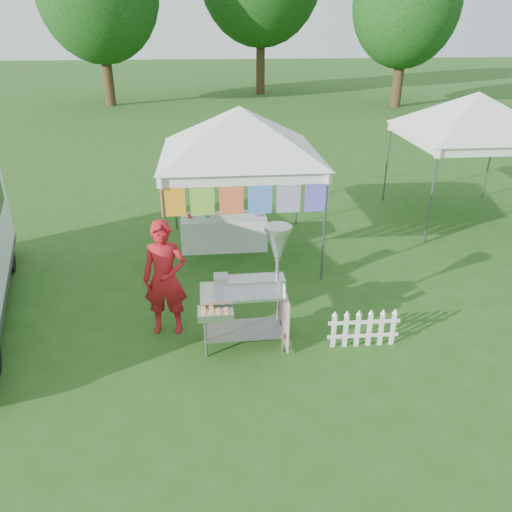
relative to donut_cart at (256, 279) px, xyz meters
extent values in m
plane|color=#264F16|center=(0.01, -0.14, -1.11)|extent=(120.00, 120.00, 0.00)
cylinder|color=#59595E|center=(-1.41, 1.94, -0.06)|extent=(0.04, 0.04, 2.10)
cylinder|color=#59595E|center=(1.43, 1.94, -0.06)|extent=(0.04, 0.04, 2.10)
cylinder|color=#59595E|center=(-1.41, 4.78, -0.06)|extent=(0.04, 0.04, 2.10)
cylinder|color=#59595E|center=(1.43, 4.78, -0.06)|extent=(0.04, 0.04, 2.10)
cube|color=white|center=(0.01, 1.94, 0.89)|extent=(3.00, 0.03, 0.22)
cube|color=white|center=(0.01, 4.78, 0.89)|extent=(3.00, 0.03, 0.22)
pyramid|color=white|center=(0.01, 3.36, 1.89)|extent=(4.24, 4.24, 0.90)
cylinder|color=#59595E|center=(0.01, 1.94, 0.97)|extent=(3.00, 0.03, 0.03)
cube|color=orange|center=(-1.24, 1.94, 0.62)|extent=(0.42, 0.01, 0.70)
cube|color=#178D33|center=(-0.74, 1.94, 0.62)|extent=(0.42, 0.01, 0.70)
cube|color=#F51B3E|center=(-0.24, 1.94, 0.62)|extent=(0.42, 0.01, 0.70)
cube|color=#173ABF|center=(0.26, 1.94, 0.62)|extent=(0.42, 0.01, 0.70)
cube|color=#35CAC2|center=(0.76, 1.94, 0.62)|extent=(0.42, 0.01, 0.70)
cube|color=purple|center=(1.26, 1.94, 0.62)|extent=(0.42, 0.01, 0.70)
cylinder|color=#59595E|center=(4.09, 3.44, -0.06)|extent=(0.04, 0.04, 2.10)
cylinder|color=#59595E|center=(4.09, 6.28, -0.06)|extent=(0.04, 0.04, 2.10)
cylinder|color=#59595E|center=(6.93, 6.28, -0.06)|extent=(0.04, 0.04, 2.10)
cube|color=white|center=(5.51, 3.44, 0.89)|extent=(3.00, 0.03, 0.22)
cube|color=white|center=(5.51, 6.28, 0.89)|extent=(3.00, 0.03, 0.22)
pyramid|color=white|center=(5.51, 4.86, 1.89)|extent=(4.24, 4.24, 0.90)
cylinder|color=#59595E|center=(5.51, 3.44, 0.97)|extent=(3.00, 0.03, 0.03)
cylinder|color=#3E2D16|center=(-5.99, 23.86, 0.87)|extent=(0.56, 0.56, 3.96)
cylinder|color=#3E2D16|center=(3.01, 27.86, 1.31)|extent=(0.56, 0.56, 4.84)
cylinder|color=#3E2D16|center=(10.01, 21.86, 0.65)|extent=(0.56, 0.56, 3.52)
ellipsoid|color=#25611B|center=(10.01, 21.86, 4.09)|extent=(5.60, 5.60, 6.44)
cylinder|color=gray|center=(-0.76, -0.26, -0.65)|extent=(0.04, 0.04, 0.92)
cylinder|color=gray|center=(0.37, -0.24, -0.65)|extent=(0.04, 0.04, 0.92)
cylinder|color=gray|center=(-0.76, 0.26, -0.65)|extent=(0.04, 0.04, 0.92)
cylinder|color=gray|center=(0.36, 0.27, -0.65)|extent=(0.04, 0.04, 0.92)
cube|color=gray|center=(-0.20, 0.01, -0.86)|extent=(1.17, 0.60, 0.02)
cube|color=#B7B7BC|center=(-0.20, 0.01, -0.19)|extent=(1.23, 0.63, 0.04)
cube|color=#B7B7BC|center=(-0.02, 0.06, -0.10)|extent=(0.87, 0.27, 0.15)
cube|color=gray|center=(-0.51, 0.05, -0.06)|extent=(0.21, 0.23, 0.22)
cylinder|color=gray|center=(0.31, 0.06, 0.27)|extent=(0.05, 0.05, 0.92)
cone|color=#B7B7BC|center=(0.31, 0.06, 0.52)|extent=(0.37, 0.37, 0.41)
cylinder|color=#B7B7BC|center=(0.31, 0.06, 0.75)|extent=(0.39, 0.39, 0.06)
cube|color=#B7B7BC|center=(-0.60, -0.39, -0.29)|extent=(0.49, 0.31, 0.10)
cube|color=#CF8B95|center=(0.42, 0.01, -0.65)|extent=(0.03, 0.77, 0.83)
cube|color=white|center=(0.36, -0.27, -0.07)|extent=(0.02, 0.14, 0.18)
imported|color=#A9141A|center=(-1.34, 0.50, -0.19)|extent=(0.71, 0.50, 1.84)
cylinder|color=black|center=(-4.60, 2.88, -0.75)|extent=(0.41, 0.75, 0.71)
cube|color=white|center=(1.13, -0.20, -0.83)|extent=(0.07, 0.02, 0.56)
cube|color=white|center=(1.31, -0.21, -0.83)|extent=(0.07, 0.02, 0.56)
cube|color=white|center=(1.49, -0.21, -0.83)|extent=(0.07, 0.02, 0.56)
cube|color=white|center=(1.67, -0.22, -0.83)|extent=(0.07, 0.02, 0.56)
cube|color=white|center=(1.85, -0.22, -0.83)|extent=(0.07, 0.02, 0.56)
cube|color=white|center=(2.03, -0.22, -0.83)|extent=(0.07, 0.02, 0.56)
cube|color=white|center=(1.58, -0.21, -0.93)|extent=(1.08, 0.05, 0.05)
cube|color=white|center=(1.58, -0.21, -0.69)|extent=(1.08, 0.05, 0.05)
cube|color=white|center=(-0.34, 3.60, -0.76)|extent=(1.80, 0.70, 0.70)
camera|label=1|loc=(-0.62, -6.26, 3.36)|focal=35.00mm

